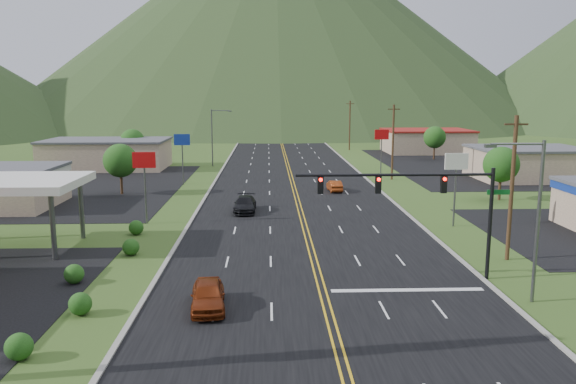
{
  "coord_description": "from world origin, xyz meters",
  "views": [
    {
      "loc": [
        -3.13,
        -19.19,
        11.43
      ],
      "look_at": [
        -1.73,
        20.2,
        4.5
      ],
      "focal_mm": 35.0,
      "sensor_mm": 36.0,
      "label": 1
    }
  ],
  "objects_px": {
    "streetlight_east": "(533,211)",
    "car_red_near": "(208,296)",
    "car_dark_mid": "(245,205)",
    "car_red_far": "(334,186)",
    "traffic_signal": "(427,195)",
    "streetlight_west": "(214,134)",
    "gas_canopy": "(11,184)"
  },
  "relations": [
    {
      "from": "traffic_signal",
      "to": "car_dark_mid",
      "type": "bearing_deg",
      "value": 120.08
    },
    {
      "from": "car_red_far",
      "to": "car_red_near",
      "type": "bearing_deg",
      "value": 69.47
    },
    {
      "from": "traffic_signal",
      "to": "car_red_far",
      "type": "distance_m",
      "value": 32.37
    },
    {
      "from": "streetlight_east",
      "to": "car_dark_mid",
      "type": "relative_size",
      "value": 1.77
    },
    {
      "from": "traffic_signal",
      "to": "streetlight_east",
      "type": "xyz_separation_m",
      "value": [
        4.7,
        -4.0,
        -0.15
      ]
    },
    {
      "from": "streetlight_west",
      "to": "car_red_near",
      "type": "relative_size",
      "value": 2.03
    },
    {
      "from": "gas_canopy",
      "to": "car_dark_mid",
      "type": "bearing_deg",
      "value": 37.08
    },
    {
      "from": "car_red_near",
      "to": "car_dark_mid",
      "type": "xyz_separation_m",
      "value": [
        0.99,
        25.01,
        -0.02
      ]
    },
    {
      "from": "streetlight_east",
      "to": "car_red_near",
      "type": "bearing_deg",
      "value": -178.44
    },
    {
      "from": "streetlight_west",
      "to": "car_red_far",
      "type": "distance_m",
      "value": 29.42
    },
    {
      "from": "car_dark_mid",
      "to": "car_red_far",
      "type": "bearing_deg",
      "value": 49.72
    },
    {
      "from": "streetlight_east",
      "to": "streetlight_west",
      "type": "relative_size",
      "value": 1.0
    },
    {
      "from": "traffic_signal",
      "to": "car_dark_mid",
      "type": "xyz_separation_m",
      "value": [
        -11.9,
        20.54,
        -4.59
      ]
    },
    {
      "from": "car_dark_mid",
      "to": "car_red_far",
      "type": "relative_size",
      "value": 1.31
    },
    {
      "from": "gas_canopy",
      "to": "car_red_near",
      "type": "xyz_separation_m",
      "value": [
        15.6,
        -12.48,
        -4.12
      ]
    },
    {
      "from": "traffic_signal",
      "to": "streetlight_west",
      "type": "height_order",
      "value": "streetlight_west"
    },
    {
      "from": "traffic_signal",
      "to": "car_red_near",
      "type": "bearing_deg",
      "value": -160.85
    },
    {
      "from": "car_red_near",
      "to": "car_red_far",
      "type": "xyz_separation_m",
      "value": [
        11.09,
        36.46,
        -0.11
      ]
    },
    {
      "from": "traffic_signal",
      "to": "car_red_far",
      "type": "height_order",
      "value": "traffic_signal"
    },
    {
      "from": "traffic_signal",
      "to": "streetlight_east",
      "type": "bearing_deg",
      "value": -40.39
    },
    {
      "from": "car_red_near",
      "to": "car_red_far",
      "type": "relative_size",
      "value": 1.14
    },
    {
      "from": "streetlight_west",
      "to": "gas_canopy",
      "type": "relative_size",
      "value": 0.9
    },
    {
      "from": "traffic_signal",
      "to": "car_red_far",
      "type": "xyz_separation_m",
      "value": [
        -1.79,
        31.98,
        -4.69
      ]
    },
    {
      "from": "streetlight_east",
      "to": "car_red_near",
      "type": "height_order",
      "value": "streetlight_east"
    },
    {
      "from": "car_dark_mid",
      "to": "car_red_far",
      "type": "xyz_separation_m",
      "value": [
        10.1,
        11.44,
        -0.1
      ]
    },
    {
      "from": "streetlight_east",
      "to": "gas_canopy",
      "type": "xyz_separation_m",
      "value": [
        -33.18,
        12.0,
        -0.31
      ]
    },
    {
      "from": "streetlight_east",
      "to": "gas_canopy",
      "type": "distance_m",
      "value": 35.28
    },
    {
      "from": "car_dark_mid",
      "to": "gas_canopy",
      "type": "bearing_deg",
      "value": -141.77
    },
    {
      "from": "car_red_near",
      "to": "car_red_far",
      "type": "bearing_deg",
      "value": 67.7
    },
    {
      "from": "streetlight_east",
      "to": "car_red_far",
      "type": "relative_size",
      "value": 2.32
    },
    {
      "from": "streetlight_west",
      "to": "car_dark_mid",
      "type": "distance_m",
      "value": 36.29
    },
    {
      "from": "traffic_signal",
      "to": "streetlight_west",
      "type": "xyz_separation_m",
      "value": [
        -18.16,
        56.0,
        -0.15
      ]
    }
  ]
}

